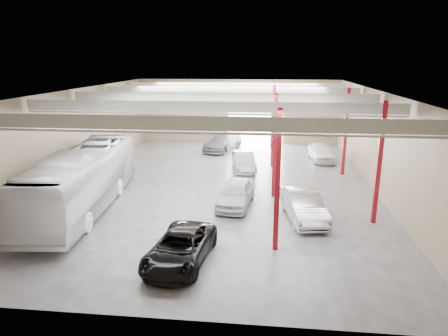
% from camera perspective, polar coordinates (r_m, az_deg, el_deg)
% --- Properties ---
extents(depot_shell, '(22.12, 32.12, 7.06)m').
position_cam_1_polar(depot_shell, '(29.19, 0.02, 7.12)').
color(depot_shell, '#424247').
rests_on(depot_shell, ground).
extents(coach_bus, '(4.27, 13.76, 3.77)m').
position_cam_1_polar(coach_bus, '(26.29, -19.54, -1.60)').
color(coach_bus, white).
rests_on(coach_bus, ground).
extents(black_sedan, '(3.02, 5.55, 1.48)m').
position_cam_1_polar(black_sedan, '(18.84, -6.27, -11.24)').
color(black_sedan, black).
rests_on(black_sedan, ground).
extents(car_row_a, '(2.50, 5.07, 1.66)m').
position_cam_1_polar(car_row_a, '(25.58, 1.70, -3.64)').
color(car_row_a, silver).
rests_on(car_row_a, ground).
extents(car_row_b, '(2.45, 4.91, 1.55)m').
position_cam_1_polar(car_row_b, '(33.83, 2.82, 0.97)').
color(car_row_b, '#B6B7BB').
rests_on(car_row_b, ground).
extents(car_row_c, '(4.24, 6.32, 1.70)m').
position_cam_1_polar(car_row_c, '(41.33, -0.17, 3.74)').
color(car_row_c, slate).
rests_on(car_row_c, ground).
extents(car_right_near, '(2.66, 5.41, 1.71)m').
position_cam_1_polar(car_right_near, '(23.89, 11.30, -5.28)').
color(car_right_near, '#B1B2B6').
rests_on(car_right_near, ground).
extents(car_right_far, '(2.35, 4.90, 1.62)m').
position_cam_1_polar(car_right_far, '(38.09, 13.66, 2.24)').
color(car_right_far, white).
rests_on(car_right_far, ground).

